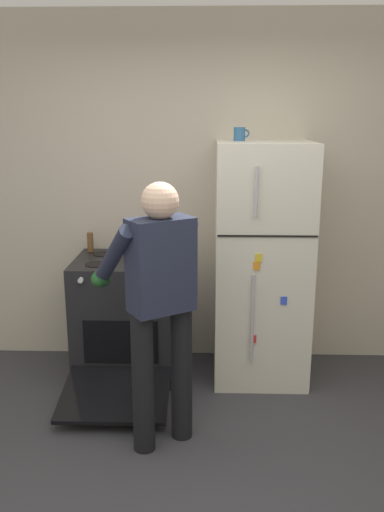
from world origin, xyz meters
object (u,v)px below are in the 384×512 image
at_px(person_cook, 158,292).
at_px(coffee_mug, 240,134).
at_px(pepper_mill, 90,242).
at_px(stove_range, 127,318).
at_px(red_pot, 146,253).
at_px(refrigerator, 261,263).

xyz_separation_m(person_cook, coffee_mug, (0.50, 0.96, 0.86)).
bearing_deg(person_cook, pepper_mill, 119.53).
bearing_deg(stove_range, red_pot, -11.39).
relative_size(person_cook, red_pot, 4.76).
bearing_deg(refrigerator, stove_range, -179.01).
height_order(refrigerator, stove_range, refrigerator).
xyz_separation_m(refrigerator, person_cook, (-0.68, -0.91, 0.07)).
distance_m(refrigerator, stove_range, 1.10).
xyz_separation_m(stove_range, red_pot, (0.16, -0.03, 0.53)).
relative_size(person_cook, pepper_mill, 10.64).
distance_m(stove_range, coffee_mug, 1.61).
xyz_separation_m(refrigerator, red_pot, (-0.85, -0.05, 0.09)).
bearing_deg(coffee_mug, stove_range, -175.35).
xyz_separation_m(refrigerator, stove_range, (-1.01, -0.02, -0.44)).
bearing_deg(stove_range, person_cook, -69.74).
distance_m(coffee_mug, pepper_mill, 1.41).
bearing_deg(person_cook, coffee_mug, 62.43).
relative_size(stove_range, coffee_mug, 10.82).
height_order(stove_range, person_cook, person_cook).
relative_size(refrigerator, pepper_mill, 11.76).
bearing_deg(red_pot, person_cook, -78.82).
distance_m(refrigerator, red_pot, 0.86).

